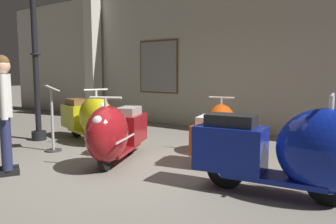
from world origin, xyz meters
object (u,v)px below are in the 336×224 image
(scooter_1, at_px, (115,133))
(lamppost, at_px, (35,55))
(scooter_3, at_px, (293,151))
(visitor_0, at_px, (4,106))
(scooter_0, at_px, (90,118))
(scooter_2, at_px, (217,130))
(info_stanchion, at_px, (52,123))

(scooter_1, bearing_deg, lamppost, -121.26)
(scooter_3, xyz_separation_m, lamppost, (-4.98, 0.25, 1.16))
(scooter_3, bearing_deg, visitor_0, -165.82)
(scooter_0, relative_size, visitor_0, 1.14)
(scooter_2, bearing_deg, visitor_0, 128.96)
(visitor_0, bearing_deg, lamppost, 74.81)
(info_stanchion, bearing_deg, lamppost, 158.63)
(scooter_1, relative_size, scooter_2, 1.07)
(visitor_0, relative_size, info_stanchion, 1.37)
(scooter_1, relative_size, lamppost, 0.54)
(scooter_0, xyz_separation_m, scooter_2, (2.50, 0.46, -0.05))
(scooter_0, relative_size, info_stanchion, 1.55)
(scooter_1, xyz_separation_m, lamppost, (-2.49, 0.38, 1.21))
(scooter_0, height_order, info_stanchion, info_stanchion)
(scooter_0, xyz_separation_m, info_stanchion, (0.05, -0.87, 0.00))
(scooter_3, height_order, info_stanchion, info_stanchion)
(lamppost, xyz_separation_m, info_stanchion, (1.05, -0.41, -1.20))
(scooter_3, relative_size, info_stanchion, 1.66)
(scooter_1, xyz_separation_m, scooter_3, (2.49, 0.13, 0.05))
(scooter_2, distance_m, lamppost, 3.82)
(scooter_0, bearing_deg, scooter_2, 27.20)
(scooter_2, bearing_deg, lamppost, 90.39)
(lamppost, bearing_deg, scooter_1, -8.58)
(lamppost, bearing_deg, scooter_2, 14.65)
(scooter_0, distance_m, visitor_0, 2.15)
(scooter_0, bearing_deg, lamppost, -138.49)
(scooter_3, bearing_deg, scooter_2, 134.77)
(scooter_1, relative_size, scooter_3, 0.91)
(lamppost, distance_m, info_stanchion, 1.64)
(lamppost, xyz_separation_m, visitor_0, (1.66, -1.55, -0.77))
(scooter_0, bearing_deg, info_stanchion, -69.76)
(scooter_0, xyz_separation_m, visitor_0, (0.66, -2.01, 0.43))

